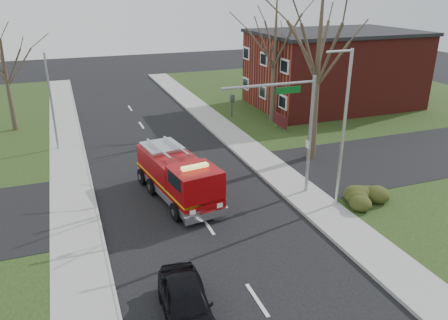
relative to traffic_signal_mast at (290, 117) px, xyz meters
name	(u,v)px	position (x,y,z in m)	size (l,w,h in m)	color
ground	(207,225)	(-5.21, -1.50, -4.71)	(120.00, 120.00, 0.00)	black
sidewalk_right	(315,204)	(0.99, -1.50, -4.63)	(2.40, 80.00, 0.15)	#979791
sidewalk_left	(78,248)	(-11.41, -1.50, -4.63)	(2.40, 80.00, 0.15)	#979791
brick_building	(334,69)	(13.79, 16.50, -1.05)	(15.40, 10.40, 7.25)	maroon
health_center_sign	(280,120)	(5.29, 11.00, -3.83)	(0.12, 2.00, 1.40)	#461016
hedge_corner	(370,195)	(3.79, -2.50, -4.13)	(2.80, 2.00, 0.90)	#293613
bare_tree_near	(319,50)	(4.29, 4.50, 2.71)	(6.00, 6.00, 12.00)	#372C20
bare_tree_far	(275,47)	(5.79, 13.50, 1.78)	(5.25, 5.25, 10.50)	#372C20
bare_tree_left	(4,63)	(-15.21, 18.50, 0.86)	(4.50, 4.50, 9.00)	#372C20
traffic_signal_mast	(290,117)	(0.00, 0.00, 0.00)	(5.29, 0.18, 6.80)	gray
streetlight_pole	(343,126)	(1.93, -2.00, -0.16)	(1.48, 0.16, 8.40)	#B7BABF
utility_pole_far	(52,103)	(-12.01, 12.50, -1.21)	(0.14, 0.14, 7.00)	gray
fire_engine	(178,178)	(-5.75, 1.92, -3.45)	(3.52, 7.20, 2.79)	#8D0609
parked_car_maroon	(186,303)	(-8.01, -7.58, -3.98)	(1.71, 4.26, 1.45)	black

